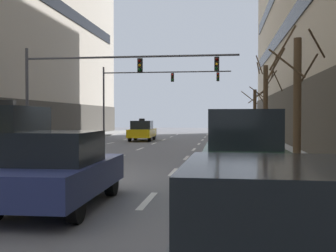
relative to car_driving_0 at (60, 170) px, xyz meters
name	(u,v)px	position (x,y,z in m)	size (l,w,h in m)	color
ground_plane	(63,178)	(-1.50, 3.92, -0.80)	(120.00, 120.00, 0.00)	slate
sidewalk_right	(323,182)	(6.33, 3.92, -0.73)	(2.70, 80.00, 0.14)	gray
lane_stripe_l1_s4	(1,169)	(-4.74, 5.92, -0.80)	(0.16, 2.00, 0.01)	silver
lane_stripe_l1_s5	(55,156)	(-4.74, 10.92, -0.80)	(0.16, 2.00, 0.01)	silver
lane_stripe_l1_s6	(88,148)	(-4.74, 15.92, -0.80)	(0.16, 2.00, 0.01)	silver
lane_stripe_l1_s7	(110,143)	(-4.74, 20.92, -0.80)	(0.16, 2.00, 0.01)	silver
lane_stripe_l1_s8	(126,139)	(-4.74, 25.92, -0.80)	(0.16, 2.00, 0.01)	silver
lane_stripe_l1_s9	(138,137)	(-4.74, 30.92, -0.80)	(0.16, 2.00, 0.01)	silver
lane_stripe_l1_s10	(148,134)	(-4.74, 35.92, -0.80)	(0.16, 2.00, 0.01)	silver
lane_stripe_l2_s3	(15,197)	(-1.50, 0.92, -0.80)	(0.16, 2.00, 0.01)	silver
lane_stripe_l2_s4	(84,170)	(-1.50, 5.92, -0.80)	(0.16, 2.00, 0.01)	silver
lane_stripe_l2_s5	(119,157)	(-1.50, 10.92, -0.80)	(0.16, 2.00, 0.01)	silver
lane_stripe_l2_s6	(140,149)	(-1.50, 15.92, -0.80)	(0.16, 2.00, 0.01)	silver
lane_stripe_l2_s7	(154,143)	(-1.50, 20.92, -0.80)	(0.16, 2.00, 0.01)	silver
lane_stripe_l2_s8	(164,140)	(-1.50, 25.92, -0.80)	(0.16, 2.00, 0.01)	silver
lane_stripe_l2_s9	(171,137)	(-1.50, 30.92, -0.80)	(0.16, 2.00, 0.01)	silver
lane_stripe_l2_s10	(177,135)	(-1.50, 35.92, -0.80)	(0.16, 2.00, 0.01)	silver
lane_stripe_l3_s3	(147,200)	(1.74, 0.92, -0.80)	(0.16, 2.00, 0.01)	silver
lane_stripe_l3_s4	(174,172)	(1.74, 5.92, -0.80)	(0.16, 2.00, 0.01)	silver
lane_stripe_l3_s5	(186,158)	(1.74, 10.92, -0.80)	(0.16, 2.00, 0.01)	silver
lane_stripe_l3_s6	(194,149)	(1.74, 15.92, -0.80)	(0.16, 2.00, 0.01)	silver
lane_stripe_l3_s7	(199,144)	(1.74, 20.92, -0.80)	(0.16, 2.00, 0.01)	silver
lane_stripe_l3_s8	(202,140)	(1.74, 25.92, -0.80)	(0.16, 2.00, 0.01)	silver
lane_stripe_l3_s9	(205,137)	(1.74, 30.92, -0.80)	(0.16, 2.00, 0.01)	silver
lane_stripe_l3_s10	(207,135)	(1.74, 35.92, -0.80)	(0.16, 2.00, 0.01)	silver
car_driving_0	(60,170)	(0.00, 0.00, 0.00)	(1.92, 4.38, 1.63)	black
taxi_driving_1	(8,144)	(-2.97, 3.24, 0.32)	(2.17, 4.73, 2.44)	black
taxi_driving_2	(142,131)	(-3.00, 24.11, 0.00)	(1.97, 4.37, 1.79)	black
car_parked_1	(243,154)	(3.93, 1.59, 0.24)	(1.85, 4.35, 2.10)	black
car_parked_2	(235,147)	(3.93, 7.63, -0.03)	(1.77, 4.18, 1.56)	black
traffic_signal_0	(103,74)	(-3.60, 15.34, 3.63)	(12.83, 0.35, 5.95)	#4C4C51
traffic_signal_1	(148,85)	(-3.89, 31.55, 4.23)	(12.66, 0.35, 6.74)	#4C4C51
street_tree_0	(266,103)	(6.08, 17.91, 2.01)	(1.69, 1.81, 5.65)	#4C3823
street_tree_1	(297,98)	(6.04, 6.72, 1.81)	(2.11, 2.14, 5.23)	#4C3823
street_tree_3	(255,112)	(6.07, 26.82, 1.54)	(2.34, 2.34, 4.32)	#4C3823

